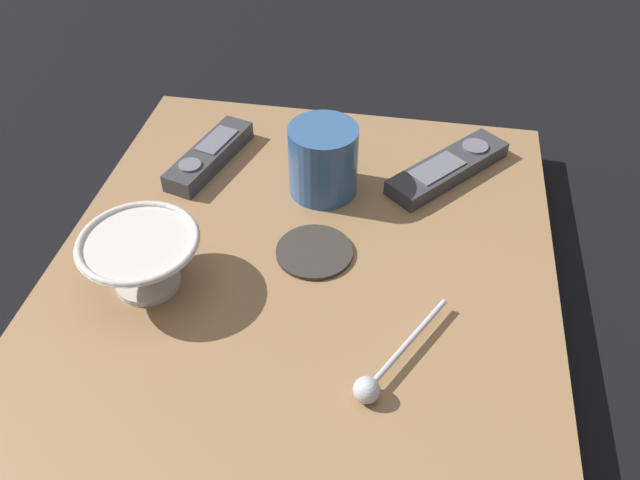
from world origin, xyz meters
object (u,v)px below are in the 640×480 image
(tv_remote_near, at_px, (448,168))
(tv_remote_far, at_px, (210,155))
(cereal_bowl, at_px, (143,259))
(coffee_mug, at_px, (322,160))
(teaspoon, at_px, (376,379))
(drink_coaster, at_px, (314,252))

(tv_remote_near, bearing_deg, tv_remote_far, -84.74)
(cereal_bowl, distance_m, coffee_mug, 0.26)
(teaspoon, relative_size, tv_remote_far, 0.82)
(cereal_bowl, relative_size, tv_remote_far, 0.79)
(tv_remote_near, distance_m, tv_remote_far, 0.32)
(teaspoon, height_order, tv_remote_near, teaspoon)
(drink_coaster, bearing_deg, tv_remote_far, -131.06)
(cereal_bowl, relative_size, drink_coaster, 1.45)
(coffee_mug, xyz_separation_m, teaspoon, (0.29, 0.10, -0.03))
(coffee_mug, distance_m, drink_coaster, 0.13)
(tv_remote_near, bearing_deg, cereal_bowl, -51.29)
(cereal_bowl, distance_m, tv_remote_near, 0.41)
(cereal_bowl, relative_size, coffee_mug, 1.41)
(drink_coaster, bearing_deg, cereal_bowl, -65.52)
(coffee_mug, bearing_deg, teaspoon, 19.43)
(tv_remote_far, bearing_deg, coffee_mug, 79.30)
(cereal_bowl, xyz_separation_m, tv_remote_near, (-0.26, 0.32, -0.03))
(cereal_bowl, height_order, coffee_mug, coffee_mug)
(tv_remote_far, distance_m, drink_coaster, 0.23)
(coffee_mug, distance_m, tv_remote_near, 0.17)
(teaspoon, bearing_deg, cereal_bowl, -109.05)
(cereal_bowl, distance_m, tv_remote_far, 0.23)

